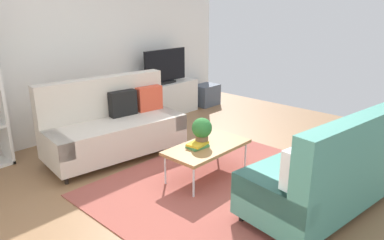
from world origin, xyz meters
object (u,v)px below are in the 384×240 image
object	(u,v)px
couch_green	(330,171)
vase_1	(146,82)
storage_trunk	(206,95)
potted_plant	(202,130)
coffee_table	(207,148)
table_book_0	(197,146)
bottle_0	(157,79)
tv_console	(165,99)
couch_beige	(114,125)
vase_0	(140,83)
tv	(165,67)

from	to	relation	value
couch_green	vase_1	distance (m)	3.88
storage_trunk	potted_plant	size ratio (longest dim) A/B	1.51
couch_green	potted_plant	world-z (taller)	couch_green
coffee_table	storage_trunk	xyz separation A→B (m)	(2.56, 2.22, -0.17)
potted_plant	table_book_0	size ratio (longest dim) A/B	1.43
vase_1	bottle_0	distance (m)	0.21
tv_console	couch_beige	bearing A→B (deg)	-153.85
vase_1	vase_0	bearing A→B (deg)	180.00
couch_beige	couch_green	distance (m)	2.91
couch_green	coffee_table	world-z (taller)	couch_green
tv_console	storage_trunk	size ratio (longest dim) A/B	2.69
coffee_table	bottle_0	xyz separation A→B (m)	(1.23, 2.28, 0.37)
tv_console	tv	size ratio (longest dim) A/B	1.40
tv_console	table_book_0	distance (m)	2.77
couch_beige	potted_plant	distance (m)	1.40
table_book_0	vase_0	world-z (taller)	vase_0
couch_beige	storage_trunk	bearing A→B (deg)	-157.37
tv_console	vase_0	world-z (taller)	vase_0
couch_beige	coffee_table	bearing A→B (deg)	112.11
storage_trunk	potted_plant	bearing A→B (deg)	-140.27
storage_trunk	bottle_0	bearing A→B (deg)	177.42
vase_0	vase_1	size ratio (longest dim) A/B	0.99
couch_green	bottle_0	bearing A→B (deg)	83.48
table_book_0	vase_1	xyz separation A→B (m)	(1.17, 2.32, 0.29)
tv_console	bottle_0	xyz separation A→B (m)	(-0.23, -0.04, 0.44)
couch_beige	couch_green	bearing A→B (deg)	110.19
storage_trunk	potted_plant	xyz separation A→B (m)	(-2.58, -2.15, 0.39)
vase_1	potted_plant	bearing A→B (deg)	-114.81
couch_green	table_book_0	world-z (taller)	couch_green
table_book_0	bottle_0	xyz separation A→B (m)	(1.36, 2.23, 0.32)
coffee_table	tv_console	size ratio (longest dim) A/B	0.79
potted_plant	vase_0	bearing A→B (deg)	68.52
couch_beige	bottle_0	distance (m)	1.85
storage_trunk	vase_1	bearing A→B (deg)	174.37
coffee_table	tv	world-z (taller)	tv
couch_green	vase_0	size ratio (longest dim) A/B	12.37
tv	table_book_0	xyz separation A→B (m)	(-1.59, -2.25, -0.52)
tv_console	bottle_0	distance (m)	0.50
couch_beige	tv	size ratio (longest dim) A/B	1.99
tv	vase_0	world-z (taller)	tv
tv_console	storage_trunk	world-z (taller)	tv_console
potted_plant	vase_0	world-z (taller)	vase_0
couch_beige	bottle_0	bearing A→B (deg)	-144.38
tv	potted_plant	xyz separation A→B (m)	(-1.48, -2.23, -0.34)
vase_0	vase_1	bearing A→B (deg)	0.00
tv_console	vase_1	size ratio (longest dim) A/B	8.57
vase_1	tv_console	bearing A→B (deg)	-6.75
tv_console	coffee_table	bearing A→B (deg)	-122.24
tv_console	bottle_0	world-z (taller)	bottle_0
couch_beige	vase_0	distance (m)	1.60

